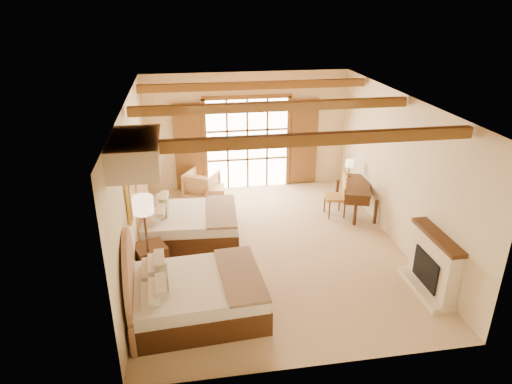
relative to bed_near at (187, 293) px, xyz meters
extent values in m
plane|color=#D1B28E|center=(1.82, 2.00, -0.44)|extent=(7.00, 7.00, 0.00)
plane|color=beige|center=(1.82, 5.50, 1.16)|extent=(5.50, 0.00, 5.50)
plane|color=beige|center=(-0.93, 2.00, 1.16)|extent=(0.00, 7.00, 7.00)
plane|color=beige|center=(4.57, 2.00, 1.16)|extent=(0.00, 7.00, 7.00)
plane|color=#BA7841|center=(1.82, 2.00, 2.76)|extent=(7.00, 7.00, 0.00)
cube|color=white|center=(1.82, 5.46, 0.81)|extent=(2.20, 0.02, 2.50)
cube|color=brown|center=(0.22, 5.43, 0.81)|extent=(0.75, 0.06, 2.40)
cube|color=brown|center=(3.42, 5.43, 0.81)|extent=(0.75, 0.06, 2.40)
cube|color=beige|center=(4.44, 0.00, 0.11)|extent=(0.25, 1.30, 1.10)
cube|color=black|center=(4.37, 0.00, 0.01)|extent=(0.18, 0.80, 0.60)
cube|color=beige|center=(4.35, 0.00, -0.39)|extent=(0.45, 1.40, 0.10)
cube|color=#462512|center=(4.43, 0.00, 0.68)|extent=(0.30, 1.40, 0.08)
cube|color=gold|center=(-0.89, 1.25, 1.31)|extent=(0.05, 0.95, 0.75)
cube|color=#C88D3D|center=(-0.86, 1.25, 1.31)|extent=(0.02, 0.82, 0.62)
cube|color=beige|center=(-0.58, 0.00, 2.51)|extent=(0.70, 1.40, 0.45)
cube|color=#462512|center=(0.16, 0.00, -0.23)|extent=(2.32, 1.81, 0.43)
cube|color=white|center=(0.16, 0.00, 0.11)|extent=(2.27, 1.78, 0.24)
cube|color=#8D6E56|center=(0.92, 0.00, 0.24)|extent=(0.77, 1.75, 0.05)
cube|color=gray|center=(-0.35, 0.00, 0.36)|extent=(0.16, 0.46, 0.26)
cube|color=#462512|center=(0.10, 2.66, -0.24)|extent=(2.22, 1.74, 0.41)
cube|color=white|center=(0.10, 2.66, 0.08)|extent=(2.18, 1.71, 0.23)
cube|color=#8D6E56|center=(0.83, 2.66, 0.21)|extent=(0.74, 1.68, 0.05)
cube|color=gray|center=(-0.39, 2.66, 0.32)|extent=(0.15, 0.44, 0.25)
cube|color=#462512|center=(-0.65, 1.30, -0.11)|extent=(0.71, 0.71, 0.66)
cylinder|color=#3B291B|center=(-0.68, 1.10, -0.43)|extent=(0.25, 0.25, 0.03)
cylinder|color=#3B291B|center=(-0.68, 1.10, 0.33)|extent=(0.04, 0.04, 1.50)
cylinder|color=#FFD8A9|center=(-0.68, 1.10, 1.16)|extent=(0.37, 0.37, 0.31)
imported|color=tan|center=(0.50, 4.90, -0.08)|extent=(1.08, 1.09, 0.74)
cube|color=tan|center=(0.82, 4.65, -0.26)|extent=(0.57, 0.57, 0.37)
cube|color=#462512|center=(4.23, 3.35, 0.30)|extent=(1.05, 1.54, 0.05)
cube|color=#462512|center=(4.23, 3.35, 0.17)|extent=(1.01, 1.50, 0.22)
cube|color=#A98640|center=(3.68, 3.29, 0.04)|extent=(0.55, 0.55, 0.06)
cube|color=#A98640|center=(3.89, 3.29, 0.36)|extent=(0.13, 0.48, 0.59)
cylinder|color=#3B291B|center=(4.23, 3.91, 0.33)|extent=(0.13, 0.13, 0.02)
cylinder|color=#3B291B|center=(4.23, 3.91, 0.48)|extent=(0.03, 0.03, 0.30)
cylinder|color=#FFD8A9|center=(4.23, 3.91, 0.66)|extent=(0.21, 0.21, 0.17)
camera|label=1|loc=(0.13, -6.44, 4.60)|focal=32.00mm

